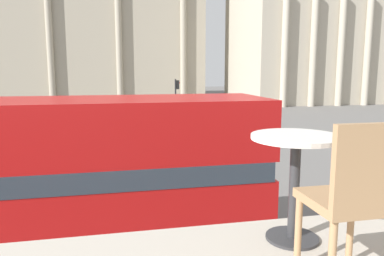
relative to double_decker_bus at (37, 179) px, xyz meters
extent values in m
cylinder|color=black|center=(3.89, 1.27, -1.76)|extent=(1.07, 0.22, 1.07)
cube|color=#B71414|center=(0.00, 0.00, -0.89)|extent=(10.59, 2.54, 1.74)
cube|color=#2D3842|center=(0.00, 0.00, 0.21)|extent=(10.38, 2.57, 0.45)
cube|color=#B71414|center=(0.00, 0.00, 1.12)|extent=(10.59, 2.54, 1.36)
cylinder|color=#2D2D30|center=(2.91, -6.47, 1.30)|extent=(0.36, 0.36, 0.02)
cylinder|color=#2D2D30|center=(2.91, -6.47, 1.65)|extent=(0.07, 0.07, 0.68)
cylinder|color=silver|center=(2.91, -6.47, 2.01)|extent=(0.60, 0.60, 0.03)
cylinder|color=#A87F56|center=(2.75, -6.84, 1.51)|extent=(0.04, 0.04, 0.44)
cylinder|color=#A87F56|center=(3.09, -6.84, 1.51)|extent=(0.04, 0.04, 0.44)
cube|color=#A87F56|center=(2.92, -7.01, 1.76)|extent=(0.40, 0.40, 0.05)
cube|color=#A87F56|center=(2.92, -7.19, 1.99)|extent=(0.40, 0.04, 0.42)
cube|color=#A39984|center=(-1.77, 53.49, 8.53)|extent=(35.25, 11.93, 21.65)
cylinder|color=#A39984|center=(-6.47, 47.08, 6.91)|extent=(0.90, 0.90, 18.40)
cylinder|color=#A39984|center=(2.93, 47.08, 6.91)|extent=(0.90, 0.90, 18.40)
cylinder|color=#A39984|center=(12.33, 47.08, 6.91)|extent=(0.90, 0.90, 18.40)
cube|color=#B2A893|center=(34.86, 43.69, 6.02)|extent=(29.46, 15.45, 16.63)
cylinder|color=#B2A893|center=(23.07, 35.52, 4.77)|extent=(0.90, 0.90, 14.13)
cylinder|color=#B2A893|center=(27.00, 35.52, 4.77)|extent=(0.90, 0.90, 14.13)
cylinder|color=#B2A893|center=(30.93, 35.52, 4.77)|extent=(0.90, 0.90, 14.13)
cylinder|color=#B2A893|center=(34.86, 35.52, 4.77)|extent=(0.90, 0.90, 14.13)
cylinder|color=black|center=(-1.46, 5.59, -0.65)|extent=(0.12, 0.12, 3.29)
cube|color=black|center=(-1.28, 5.59, 0.54)|extent=(0.20, 0.24, 0.70)
sphere|color=green|center=(-1.17, 5.59, 0.69)|extent=(0.14, 0.14, 0.14)
cylinder|color=black|center=(2.70, 12.03, -0.67)|extent=(0.12, 0.12, 3.24)
cube|color=black|center=(2.88, 12.03, 0.50)|extent=(0.20, 0.24, 0.70)
sphere|color=green|center=(2.99, 12.03, 0.65)|extent=(0.14, 0.14, 0.14)
cylinder|color=black|center=(6.65, 20.54, -0.29)|extent=(0.12, 0.12, 4.00)
cube|color=black|center=(6.83, 20.54, 1.26)|extent=(0.20, 0.24, 0.70)
sphere|color=red|center=(6.94, 20.54, 1.41)|extent=(0.14, 0.14, 0.14)
cylinder|color=#282B33|center=(1.18, 26.15, -1.85)|extent=(0.14, 0.14, 0.88)
cylinder|color=#282B33|center=(1.36, 26.15, -1.85)|extent=(0.14, 0.14, 0.88)
cylinder|color=black|center=(1.27, 26.15, -1.06)|extent=(0.32, 0.32, 0.70)
sphere|color=tan|center=(1.27, 26.15, -0.59)|extent=(0.24, 0.24, 0.24)
cylinder|color=#282B33|center=(2.01, 5.37, -1.87)|extent=(0.14, 0.14, 0.85)
cylinder|color=#282B33|center=(2.19, 5.37, -1.87)|extent=(0.14, 0.14, 0.85)
cylinder|color=#B22323|center=(2.10, 5.37, -1.11)|extent=(0.32, 0.32, 0.67)
sphere|color=tan|center=(2.10, 5.37, -0.65)|extent=(0.23, 0.23, 0.23)
camera|label=1|loc=(1.72, -8.70, 2.45)|focal=35.00mm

